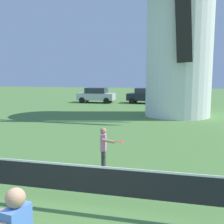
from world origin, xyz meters
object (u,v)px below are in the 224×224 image
at_px(windmill, 180,25).
at_px(player_far, 104,146).
at_px(tennis_net, 89,180).
at_px(parked_car_black, 146,95).
at_px(parked_car_silver, 96,95).

relative_size(windmill, player_far, 11.17).
height_order(tennis_net, player_far, player_far).
xyz_separation_m(tennis_net, parked_car_black, (-1.20, 22.19, 0.12)).
height_order(windmill, parked_car_silver, windmill).
distance_m(parked_car_silver, parked_car_black, 5.19).
bearing_deg(windmill, tennis_net, -97.32).
distance_m(tennis_net, player_far, 2.56).
relative_size(windmill, parked_car_silver, 3.68).
relative_size(parked_car_silver, parked_car_black, 0.97).
distance_m(windmill, parked_car_silver, 12.37).
distance_m(windmill, player_far, 13.02).
bearing_deg(player_far, windmill, 79.35).
height_order(windmill, parked_car_black, windmill).
bearing_deg(parked_car_black, windmill, -69.44).
xyz_separation_m(windmill, parked_car_silver, (-8.18, 7.55, -5.38)).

